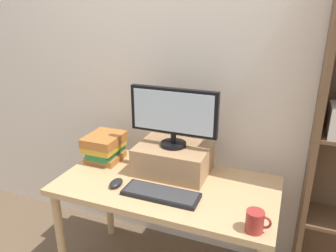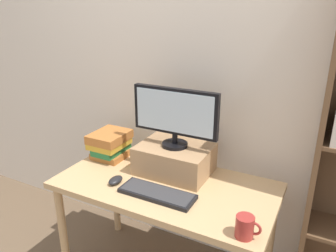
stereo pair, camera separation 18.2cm
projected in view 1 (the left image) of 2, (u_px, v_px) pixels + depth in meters
The scene contains 8 objects.
back_wall at pixel (193, 68), 2.08m from camera, with size 7.00×0.08×2.60m.
desk at pixel (166, 196), 1.91m from camera, with size 1.25×0.65×0.71m.
riser_box at pixel (173, 159), 1.98m from camera, with size 0.43×0.32×0.17m.
computer_monitor at pixel (173, 114), 1.88m from camera, with size 0.52×0.15×0.35m.
keyboard at pixel (161, 194), 1.75m from camera, with size 0.42×0.15×0.02m.
computer_mouse at pixel (116, 183), 1.84m from camera, with size 0.06×0.10×0.04m.
book_stack at pixel (105, 147), 2.13m from camera, with size 0.21×0.26×0.17m.
coffee_mug at pixel (255, 221), 1.46m from camera, with size 0.12×0.08×0.10m.
Camera 1 is at (0.61, -1.53, 1.68)m, focal length 35.00 mm.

